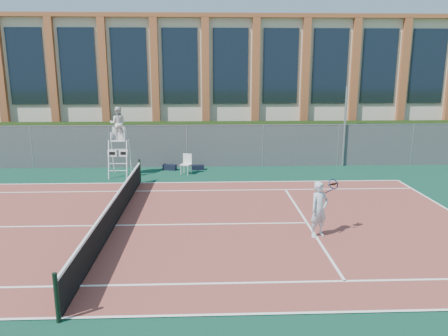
{
  "coord_description": "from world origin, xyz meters",
  "views": [
    {
      "loc": [
        3.08,
        -13.74,
        5.09
      ],
      "look_at": [
        3.72,
        3.0,
        1.26
      ],
      "focal_mm": 35.0,
      "sensor_mm": 36.0,
      "label": 1
    }
  ],
  "objects_px": {
    "plastic_chair": "(187,162)",
    "tennis_player": "(319,209)",
    "steel_pole": "(345,127)",
    "umpire_chair": "(118,125)"
  },
  "relations": [
    {
      "from": "umpire_chair",
      "to": "plastic_chair",
      "type": "bearing_deg",
      "value": 3.86
    },
    {
      "from": "umpire_chair",
      "to": "tennis_player",
      "type": "bearing_deg",
      "value": -47.23
    },
    {
      "from": "steel_pole",
      "to": "umpire_chair",
      "type": "relative_size",
      "value": 1.24
    },
    {
      "from": "steel_pole",
      "to": "tennis_player",
      "type": "distance_m",
      "value": 10.66
    },
    {
      "from": "steel_pole",
      "to": "plastic_chair",
      "type": "bearing_deg",
      "value": -170.07
    },
    {
      "from": "steel_pole",
      "to": "umpire_chair",
      "type": "bearing_deg",
      "value": -171.75
    },
    {
      "from": "tennis_player",
      "to": "steel_pole",
      "type": "bearing_deg",
      "value": 69.0
    },
    {
      "from": "plastic_chair",
      "to": "tennis_player",
      "type": "height_order",
      "value": "tennis_player"
    },
    {
      "from": "tennis_player",
      "to": "umpire_chair",
      "type": "bearing_deg",
      "value": 132.77
    },
    {
      "from": "plastic_chair",
      "to": "tennis_player",
      "type": "relative_size",
      "value": 0.57
    }
  ]
}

